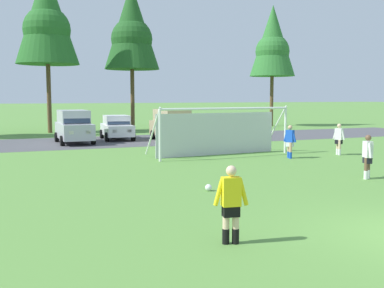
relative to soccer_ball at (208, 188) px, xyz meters
name	(u,v)px	position (x,y,z in m)	size (l,w,h in m)	color
ground_plane	(177,156)	(2.20, 8.76, -0.11)	(400.00, 400.00, 0.00)	#598C3D
parking_lot_strip	(131,140)	(2.20, 17.83, -0.11)	(52.00, 8.40, 0.01)	#4C4C51
soccer_ball	(208,188)	(0.00, 0.00, 0.00)	(0.22, 0.22, 0.22)	white
soccer_goal	(219,130)	(4.34, 8.17, 1.18)	(7.54, 2.47, 2.57)	white
referee	(231,205)	(-1.82, -5.09, 0.71)	(0.72, 0.30, 1.64)	beige
player_striker_near	(290,142)	(7.05, 5.76, 0.71)	(0.39, 0.72, 1.64)	tan
player_midfield_center	(339,139)	(10.18, 5.89, 0.71)	(0.36, 0.74, 1.64)	beige
player_defender_far	(368,157)	(6.37, -0.22, 0.71)	(0.38, 0.70, 1.64)	brown
parked_car_slot_far_left	(74,126)	(-1.71, 17.49, 1.00)	(2.17, 4.62, 2.16)	#B2B2BC
parked_car_slot_left	(117,127)	(1.49, 18.94, 0.77)	(2.26, 4.32, 1.72)	silver
parked_car_slot_center_left	(172,124)	(4.96, 16.95, 1.00)	(2.22, 4.64, 2.16)	tan
parked_car_slot_center	(204,127)	(7.54, 17.31, 0.77)	(2.28, 4.32, 1.72)	#194C2D
tree_mid_left	(47,18)	(-2.30, 27.19, 9.36)	(5.16, 5.16, 13.76)	brown
tree_center_back	(132,29)	(5.15, 28.10, 9.03)	(4.98, 4.98, 13.28)	brown
tree_mid_right	(273,43)	(20.03, 28.07, 8.41)	(4.64, 4.64, 12.38)	brown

